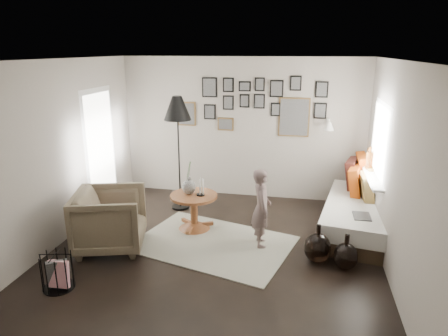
% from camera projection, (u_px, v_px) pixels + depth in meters
% --- Properties ---
extents(ground, '(4.80, 4.80, 0.00)m').
position_uv_depth(ground, '(213.00, 254.00, 5.53)').
color(ground, black).
rests_on(ground, ground).
extents(wall_back, '(4.50, 0.00, 4.50)m').
position_uv_depth(wall_back, '(242.00, 129.00, 7.41)').
color(wall_back, '#9C9389').
rests_on(wall_back, ground).
extents(wall_front, '(4.50, 0.00, 4.50)m').
position_uv_depth(wall_front, '(138.00, 253.00, 2.90)').
color(wall_front, '#9C9389').
rests_on(wall_front, ground).
extents(wall_left, '(0.00, 4.80, 4.80)m').
position_uv_depth(wall_left, '(56.00, 155.00, 5.58)').
color(wall_left, '#9C9389').
rests_on(wall_left, ground).
extents(wall_right, '(0.00, 4.80, 4.80)m').
position_uv_depth(wall_right, '(397.00, 174.00, 4.73)').
color(wall_right, '#9C9389').
rests_on(wall_right, ground).
extents(ceiling, '(4.80, 4.80, 0.00)m').
position_uv_depth(ceiling, '(212.00, 60.00, 4.78)').
color(ceiling, white).
rests_on(ceiling, wall_back).
extents(door_left, '(0.00, 2.14, 2.14)m').
position_uv_depth(door_left, '(101.00, 152.00, 6.78)').
color(door_left, white).
rests_on(door_left, wall_left).
extents(window_right, '(0.15, 1.32, 1.30)m').
position_uv_depth(window_right, '(371.00, 171.00, 6.11)').
color(window_right, white).
rests_on(window_right, wall_right).
extents(gallery_wall, '(2.74, 0.03, 1.08)m').
position_uv_depth(gallery_wall, '(257.00, 105.00, 7.21)').
color(gallery_wall, brown).
rests_on(gallery_wall, wall_back).
extents(wall_sconce, '(0.18, 0.36, 0.16)m').
position_uv_depth(wall_sconce, '(329.00, 126.00, 6.82)').
color(wall_sconce, white).
rests_on(wall_sconce, wall_back).
extents(rug, '(2.49, 2.03, 0.01)m').
position_uv_depth(rug, '(213.00, 243.00, 5.82)').
color(rug, silver).
rests_on(rug, ground).
extents(pedestal_table, '(0.73, 0.73, 0.57)m').
position_uv_depth(pedestal_table, '(194.00, 213.00, 6.22)').
color(pedestal_table, brown).
rests_on(pedestal_table, ground).
extents(vase, '(0.21, 0.21, 0.52)m').
position_uv_depth(vase, '(189.00, 184.00, 6.12)').
color(vase, black).
rests_on(vase, pedestal_table).
extents(candles, '(0.13, 0.13, 0.27)m').
position_uv_depth(candles, '(200.00, 187.00, 6.08)').
color(candles, black).
rests_on(candles, pedestal_table).
extents(daybed, '(1.23, 2.20, 1.03)m').
position_uv_depth(daybed, '(356.00, 209.00, 6.24)').
color(daybed, black).
rests_on(daybed, ground).
extents(magazine_on_daybed, '(0.23, 0.32, 0.02)m').
position_uv_depth(magazine_on_daybed, '(362.00, 216.00, 5.58)').
color(magazine_on_daybed, black).
rests_on(magazine_on_daybed, daybed).
extents(armchair, '(1.16, 1.14, 0.85)m').
position_uv_depth(armchair, '(110.00, 220.00, 5.60)').
color(armchair, brown).
rests_on(armchair, ground).
extents(armchair_cushion, '(0.47, 0.48, 0.18)m').
position_uv_depth(armchair_cushion, '(114.00, 215.00, 5.62)').
color(armchair_cushion, silver).
rests_on(armchair_cushion, armchair).
extents(floor_lamp, '(0.46, 0.46, 1.98)m').
position_uv_depth(floor_lamp, '(177.00, 112.00, 6.65)').
color(floor_lamp, black).
rests_on(floor_lamp, ground).
extents(magazine_basket, '(0.42, 0.42, 0.44)m').
position_uv_depth(magazine_basket, '(57.00, 271.00, 4.69)').
color(magazine_basket, black).
rests_on(magazine_basket, ground).
extents(demijohn_large, '(0.35, 0.35, 0.53)m').
position_uv_depth(demijohn_large, '(317.00, 248.00, 5.27)').
color(demijohn_large, black).
rests_on(demijohn_large, ground).
extents(demijohn_small, '(0.31, 0.31, 0.49)m').
position_uv_depth(demijohn_small, '(345.00, 256.00, 5.10)').
color(demijohn_small, black).
rests_on(demijohn_small, ground).
extents(child, '(0.37, 0.47, 1.15)m').
position_uv_depth(child, '(261.00, 208.00, 5.62)').
color(child, '#64504F').
rests_on(child, ground).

